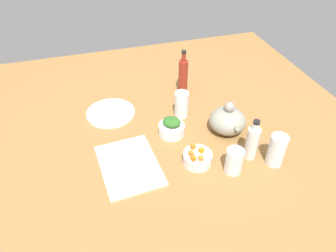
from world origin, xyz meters
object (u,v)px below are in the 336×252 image
teapot (228,120)px  bottle_1 (252,142)px  bottle_0 (183,77)px  drinking_glass_1 (182,104)px  drinking_glass_0 (277,150)px  bowl_greens (171,129)px  cutting_board (129,165)px  bowl_carrots (197,158)px  drinking_glass_2 (234,161)px  plate_tofu (111,113)px

teapot → bottle_1: size_ratio=0.95×
bottle_0 → drinking_glass_1: 20.13cm
drinking_glass_0 → bottle_1: bearing=-128.5°
bowl_greens → bottle_1: bottle_1 is taller
cutting_board → bowl_carrots: size_ratio=2.60×
teapot → bowl_carrots: bearing=-52.7°
bottle_1 → drinking_glass_2: size_ratio=1.74×
cutting_board → bottle_0: size_ratio=1.24×
bowl_greens → teapot: (5.49, 25.25, 3.56)cm
plate_tofu → bowl_greens: size_ratio=2.00×
bottle_0 → drinking_glass_2: size_ratio=2.29×
bottle_0 → drinking_glass_2: bearing=1.1°
plate_tofu → drinking_glass_1: (11.23, 33.49, 6.01)cm
plate_tofu → drinking_glass_1: bearing=71.5°
bottle_0 → bowl_carrots: bearing=-12.2°
bowl_greens → teapot: size_ratio=0.66×
teapot → drinking_glass_0: bearing=22.2°
plate_tofu → teapot: bearing=60.2°
cutting_board → drinking_glass_0: size_ratio=2.23×
cutting_board → bottle_1: size_ratio=1.63×
plate_tofu → teapot: (28.61, 49.92, 5.50)cm
bottle_0 → drinking_glass_1: bearing=-20.6°
cutting_board → bottle_1: bottle_1 is taller
bowl_carrots → teapot: bearing=127.3°
cutting_board → plate_tofu: 38.18cm
bottle_1 → drinking_glass_2: bottle_1 is taller
bottle_0 → drinking_glass_2: bottle_0 is taller
cutting_board → drinking_glass_2: size_ratio=2.84×
bowl_greens → bottle_0: size_ratio=0.48×
bowl_greens → teapot: teapot is taller
plate_tofu → teapot: size_ratio=1.32×
cutting_board → drinking_glass_1: bearing=130.3°
bottle_1 → drinking_glass_1: bearing=-152.6°
bowl_greens → teapot: bearing=77.7°
cutting_board → drinking_glass_2: bearing=70.0°
plate_tofu → bottle_1: size_ratio=1.26×
plate_tofu → bottle_1: 70.64cm
drinking_glass_0 → plate_tofu: bearing=-131.7°
bowl_carrots → bottle_0: bearing=167.8°
bowl_greens → drinking_glass_1: size_ratio=0.91×
cutting_board → bottle_1: 51.67cm
cutting_board → drinking_glass_2: (14.52, 39.81, 5.01)cm
bottle_0 → bottle_1: bottle_0 is taller
plate_tofu → bottle_0: (-7.25, 40.45, 9.93)cm
plate_tofu → drinking_glass_2: size_ratio=2.19×
bowl_greens → plate_tofu: bearing=-133.1°
plate_tofu → drinking_glass_2: bearing=38.3°
teapot → plate_tofu: bearing=-119.8°
bowl_greens → bottle_0: (-30.37, 15.78, 7.99)cm
teapot → bottle_0: (-35.86, -9.47, 4.43)cm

